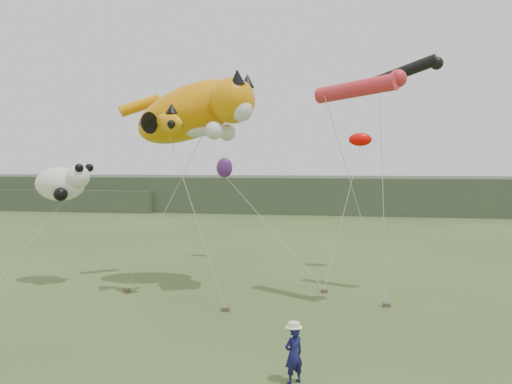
% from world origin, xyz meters
% --- Properties ---
extents(ground, '(120.00, 120.00, 0.00)m').
position_xyz_m(ground, '(0.00, 0.00, 0.00)').
color(ground, '#385123').
rests_on(ground, ground).
extents(headland, '(90.00, 13.00, 4.00)m').
position_xyz_m(headland, '(-3.11, 44.69, 1.92)').
color(headland, '#2D3D28').
rests_on(headland, ground).
extents(festival_attendant, '(0.65, 0.63, 1.50)m').
position_xyz_m(festival_attendant, '(2.27, -1.87, 0.75)').
color(festival_attendant, '#131347').
rests_on(festival_attendant, ground).
extents(sandbag_anchors, '(15.81, 5.20, 0.15)m').
position_xyz_m(sandbag_anchors, '(-1.78, 4.99, 0.08)').
color(sandbag_anchors, brown).
rests_on(sandbag_anchors, ground).
extents(cat_kite, '(6.94, 3.71, 4.08)m').
position_xyz_m(cat_kite, '(-2.82, 7.32, 8.00)').
color(cat_kite, orange).
rests_on(cat_kite, ground).
extents(fish_kite, '(2.56, 1.66, 1.26)m').
position_xyz_m(fish_kite, '(-3.95, 5.36, 7.34)').
color(fish_kite, orange).
rests_on(fish_kite, ground).
extents(tube_kites, '(5.22, 3.94, 2.02)m').
position_xyz_m(tube_kites, '(4.90, 6.31, 8.91)').
color(tube_kites, black).
rests_on(tube_kites, ground).
extents(panda_kite, '(2.77, 1.79, 1.72)m').
position_xyz_m(panda_kite, '(-9.20, 6.76, 4.72)').
color(panda_kite, white).
rests_on(panda_kite, ground).
extents(misc_kites, '(8.77, 2.51, 2.44)m').
position_xyz_m(misc_kites, '(0.17, 13.26, 6.04)').
color(misc_kites, '#FC0802').
rests_on(misc_kites, ground).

